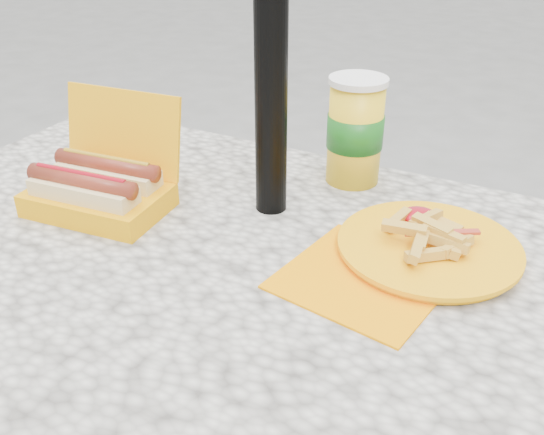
% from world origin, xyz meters
% --- Properties ---
extents(picnic_table, '(1.20, 0.80, 0.75)m').
position_xyz_m(picnic_table, '(0.00, 0.00, 0.64)').
color(picnic_table, beige).
rests_on(picnic_table, ground).
extents(hotdog_box, '(0.23, 0.19, 0.18)m').
position_xyz_m(hotdog_box, '(-0.24, 0.03, 0.79)').
color(hotdog_box, '#F8A409').
rests_on(hotdog_box, picnic_table).
extents(fries_plate, '(0.31, 0.35, 0.05)m').
position_xyz_m(fries_plate, '(0.26, 0.13, 0.76)').
color(fries_plate, '#FF9200').
rests_on(fries_plate, picnic_table).
extents(soda_cup, '(0.10, 0.10, 0.19)m').
position_xyz_m(soda_cup, '(0.08, 0.32, 0.84)').
color(soda_cup, yellow).
rests_on(soda_cup, picnic_table).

